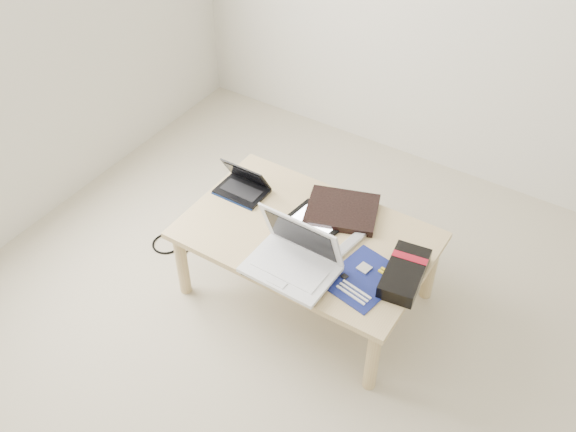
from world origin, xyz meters
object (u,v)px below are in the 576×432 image
Objects in this scene: white_laptop at (294,258)px; netbook at (243,186)px; gpu_box at (405,273)px; coffee_table at (307,241)px.

netbook is at bearing 147.38° from white_laptop.
white_laptop is 0.46m from gpu_box.
gpu_box is at bearing 26.21° from white_laptop.
coffee_table is 2.95× the size of white_laptop.
netbook is 0.63× the size of white_laptop.
coffee_table is at bearing 107.38° from white_laptop.
gpu_box is at bearing -2.04° from coffee_table.
coffee_table is at bearing -11.89° from netbook.
white_laptop is 1.18× the size of gpu_box.
white_laptop is at bearing -32.62° from netbook.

